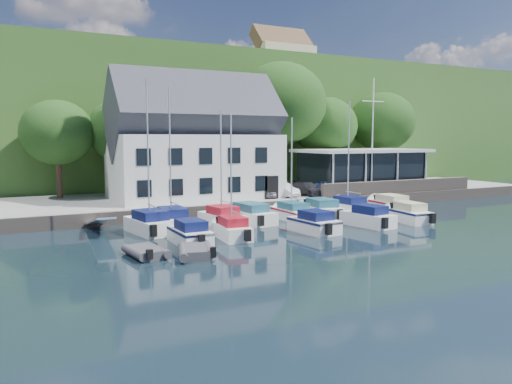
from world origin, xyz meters
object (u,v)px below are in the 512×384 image
(boat_r1_2, at_px, (221,162))
(boat_r1_5, at_px, (320,208))
(boat_r2_2, at_px, (314,221))
(car_blue, at_px, (330,187))
(dinghy_0, at_px, (146,250))
(car_silver, at_px, (266,191))
(boat_r1_4, at_px, (292,165))
(boat_r1_6, at_px, (349,158))
(boat_r2_0, at_px, (190,232))
(boat_r2_3, at_px, (368,215))
(boat_r1_0, at_px, (148,161))
(boat_r1_3, at_px, (249,213))
(flagpole, at_px, (372,136))
(car_dgrey, at_px, (307,189))
(dinghy_1, at_px, (195,249))
(boat_r2_1, at_px, (231,170))
(boat_r1_7, at_px, (390,203))
(boat_r2_4, at_px, (408,212))
(boat_r1_1, at_px, (170,162))
(club_pavilion, at_px, (361,169))
(harbor_building, at_px, (194,148))
(car_white, at_px, (283,190))

(boat_r1_2, bearing_deg, boat_r1_5, -7.14)
(boat_r2_2, bearing_deg, car_blue, 45.02)
(boat_r1_2, xyz_separation_m, dinghy_0, (-7.13, -6.67, -4.18))
(car_silver, xyz_separation_m, boat_r1_5, (1.36, -6.55, -0.79))
(boat_r1_2, bearing_deg, boat_r1_4, -4.06)
(dinghy_0, bearing_deg, boat_r1_6, 14.39)
(boat_r2_0, relative_size, boat_r2_3, 0.91)
(boat_r1_0, relative_size, boat_r1_3, 1.40)
(boat_r1_5, bearing_deg, flagpole, 34.91)
(car_dgrey, height_order, dinghy_1, car_dgrey)
(boat_r1_3, bearing_deg, boat_r2_0, -149.66)
(boat_r2_1, bearing_deg, boat_r1_3, 57.71)
(dinghy_0, xyz_separation_m, dinghy_1, (2.35, -1.09, 0.03))
(boat_r1_7, distance_m, dinghy_0, 23.90)
(car_dgrey, relative_size, boat_r2_2, 0.82)
(boat_r2_0, bearing_deg, boat_r2_4, 0.02)
(boat_r1_6, bearing_deg, boat_r2_3, -117.25)
(boat_r1_7, bearing_deg, car_dgrey, 129.89)
(car_dgrey, height_order, car_blue, car_blue)
(boat_r1_0, xyz_separation_m, boat_r1_5, (13.64, 0.34, -3.98))
(boat_r2_2, bearing_deg, dinghy_1, -168.59)
(boat_r1_4, distance_m, boat_r1_6, 5.55)
(boat_r1_3, bearing_deg, boat_r1_0, 177.20)
(boat_r1_6, bearing_deg, dinghy_1, -157.01)
(boat_r1_6, bearing_deg, car_dgrey, 88.95)
(boat_r1_3, height_order, boat_r1_5, boat_r1_5)
(boat_r1_2, xyz_separation_m, boat_r2_2, (4.54, -4.93, -3.78))
(dinghy_1, bearing_deg, boat_r1_6, 44.24)
(car_dgrey, distance_m, boat_r1_3, 10.60)
(boat_r1_7, bearing_deg, boat_r2_3, -139.66)
(boat_r1_1, xyz_separation_m, boat_r1_4, (9.45, -0.21, -0.44))
(car_blue, xyz_separation_m, boat_r1_1, (-17.24, -5.71, 2.99))
(club_pavilion, distance_m, boat_r1_2, 21.30)
(boat_r1_7, distance_m, dinghy_1, 22.04)
(car_blue, bearing_deg, boat_r1_1, -150.43)
(boat_r1_4, height_order, boat_r1_6, boat_r1_6)
(car_blue, height_order, boat_r1_1, boat_r1_1)
(boat_r1_0, bearing_deg, club_pavilion, 10.96)
(car_silver, xyz_separation_m, boat_r2_2, (-2.52, -11.52, -0.81))
(car_silver, height_order, boat_r1_0, boat_r1_0)
(car_blue, xyz_separation_m, boat_r1_7, (1.97, -5.97, -0.91))
(car_dgrey, bearing_deg, boat_r1_2, -158.68)
(car_blue, bearing_deg, harbor_building, 177.88)
(boat_r1_4, distance_m, boat_r2_0, 11.68)
(boat_r1_3, relative_size, boat_r1_7, 1.05)
(harbor_building, relative_size, boat_r1_0, 1.52)
(flagpole, distance_m, boat_r2_4, 12.67)
(boat_r1_0, xyz_separation_m, dinghy_0, (-1.91, -6.39, -4.40))
(boat_r1_1, distance_m, boat_r1_3, 7.06)
(car_white, xyz_separation_m, boat_r2_2, (-4.19, -11.41, -0.86))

